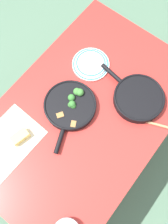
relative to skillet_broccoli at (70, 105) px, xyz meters
name	(u,v)px	position (x,y,z in m)	size (l,w,h in m)	color
ground_plane	(84,141)	(0.02, -0.08, -0.75)	(14.00, 14.00, 0.00)	#51755B
dining_table_red	(84,117)	(0.02, -0.08, -0.10)	(1.33, 0.86, 0.72)	#B72D28
skillet_broccoli	(70,105)	(0.00, 0.00, 0.00)	(0.40, 0.29, 0.07)	black
skillet_eggs	(138,98)	(0.27, -0.27, 0.00)	(0.28, 0.43, 0.05)	black
wooden_spoon	(155,124)	(0.20, -0.43, -0.02)	(0.17, 0.37, 0.02)	tan
parchment_sheet	(8,142)	(-0.36, 0.14, -0.02)	(0.36, 0.27, 0.00)	beige
cheese_block	(20,137)	(-0.30, 0.10, 0.00)	(0.10, 0.07, 0.04)	#EACC66
dinner_plate_stack	(91,64)	(0.28, 0.07, -0.01)	(0.22, 0.22, 0.03)	white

